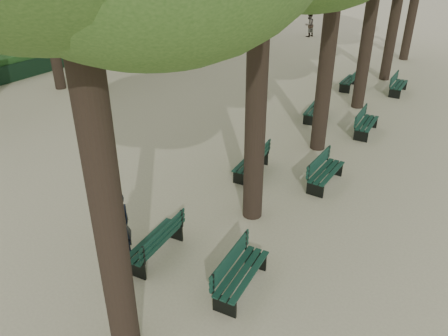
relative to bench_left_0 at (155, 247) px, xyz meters
The scene contains 14 objects.
ground 0.53m from the bench_left_0, 144.36° to the right, with size 120.00×120.00×0.00m, color tan.
bench_left_0 is the anchor object (origin of this frame).
bench_left_1 4.80m from the bench_left_0, 90.00° to the left, with size 0.71×1.84×0.92m.
bench_left_2 10.39m from the bench_left_0, 90.00° to the left, with size 0.77×1.85×0.92m.
bench_left_3 15.17m from the bench_left_0, 90.00° to the left, with size 0.61×1.81×0.92m.
bench_right_0 2.27m from the bench_left_0, ahead, with size 0.70×1.84×0.92m.
bench_right_1 5.80m from the bench_left_0, 67.00° to the left, with size 0.63×1.82×0.92m.
bench_right_2 10.15m from the bench_left_0, 77.10° to the left, with size 0.63×1.82×0.92m.
bench_right_3 15.78m from the bench_left_0, 81.74° to the left, with size 0.59×1.81×0.92m.
man_with_map 0.98m from the bench_left_0, 149.75° to the right, with size 0.65×0.73×1.73m.
pedestrian_b 26.82m from the bench_left_0, 91.09° to the left, with size 1.02×0.32×1.58m, color #262628.
pedestrian_a 27.00m from the bench_left_0, 103.92° to the left, with size 0.84×0.34×1.72m, color #262628.
fence 18.75m from the bench_left_0, 145.06° to the left, with size 0.08×42.00×0.90m, color black.
hedge 19.33m from the bench_left_0, 146.24° to the left, with size 1.20×42.00×1.20m, color #1B4818.
Camera 1 is at (5.99, -5.91, 6.74)m, focal length 35.00 mm.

